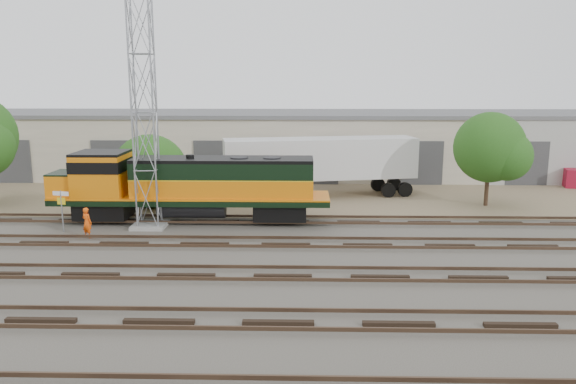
{
  "coord_description": "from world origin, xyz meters",
  "views": [
    {
      "loc": [
        0.76,
        -24.94,
        8.04
      ],
      "look_at": [
        0.04,
        4.0,
        2.2
      ],
      "focal_mm": 35.0,
      "sensor_mm": 36.0,
      "label": 1
    }
  ],
  "objects_px": {
    "signal_tower": "(145,118)",
    "worker": "(87,223)",
    "semi_trailer": "(325,160)",
    "locomotive": "(186,185)"
  },
  "relations": [
    {
      "from": "semi_trailer",
      "to": "worker",
      "type": "bearing_deg",
      "value": -150.83
    },
    {
      "from": "locomotive",
      "to": "worker",
      "type": "xyz_separation_m",
      "value": [
        -4.51,
        -3.27,
        -1.39
      ]
    },
    {
      "from": "signal_tower",
      "to": "worker",
      "type": "distance_m",
      "value": 6.25
    },
    {
      "from": "worker",
      "to": "semi_trailer",
      "type": "bearing_deg",
      "value": -112.45
    },
    {
      "from": "locomotive",
      "to": "signal_tower",
      "type": "relative_size",
      "value": 1.27
    },
    {
      "from": "locomotive",
      "to": "signal_tower",
      "type": "bearing_deg",
      "value": -149.45
    },
    {
      "from": "locomotive",
      "to": "worker",
      "type": "height_order",
      "value": "locomotive"
    },
    {
      "from": "worker",
      "to": "signal_tower",
      "type": "bearing_deg",
      "value": -113.49
    },
    {
      "from": "signal_tower",
      "to": "worker",
      "type": "bearing_deg",
      "value": -140.67
    },
    {
      "from": "signal_tower",
      "to": "semi_trailer",
      "type": "height_order",
      "value": "signal_tower"
    }
  ]
}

